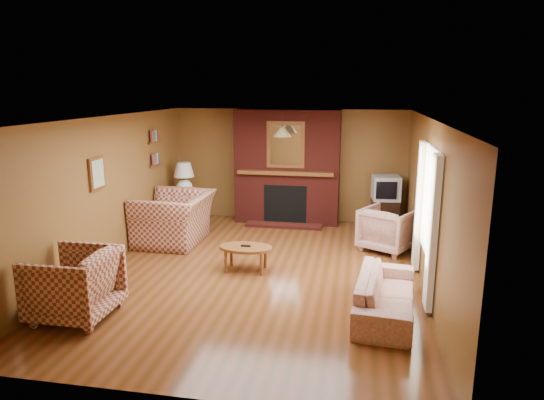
% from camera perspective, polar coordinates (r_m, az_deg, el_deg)
% --- Properties ---
extents(floor, '(6.50, 6.50, 0.00)m').
position_cam_1_polar(floor, '(7.73, -1.61, -8.44)').
color(floor, '#4E2C10').
rests_on(floor, ground).
extents(ceiling, '(6.50, 6.50, 0.00)m').
position_cam_1_polar(ceiling, '(7.21, -1.73, 9.61)').
color(ceiling, silver).
rests_on(ceiling, wall_back).
extents(wall_back, '(6.50, 0.00, 6.50)m').
position_cam_1_polar(wall_back, '(10.53, 2.00, 4.11)').
color(wall_back, brown).
rests_on(wall_back, floor).
extents(wall_front, '(6.50, 0.00, 6.50)m').
position_cam_1_polar(wall_front, '(4.39, -10.59, -8.99)').
color(wall_front, brown).
rests_on(wall_front, floor).
extents(wall_left, '(0.00, 6.50, 6.50)m').
position_cam_1_polar(wall_left, '(8.26, -18.90, 0.94)').
color(wall_left, brown).
rests_on(wall_left, floor).
extents(wall_right, '(0.00, 6.50, 6.50)m').
position_cam_1_polar(wall_right, '(7.30, 17.92, -0.52)').
color(wall_right, brown).
rests_on(wall_right, floor).
extents(fireplace, '(2.20, 0.82, 2.40)m').
position_cam_1_polar(fireplace, '(10.27, 1.78, 3.79)').
color(fireplace, '#4F1611').
rests_on(fireplace, floor).
extents(window_right, '(0.10, 1.85, 2.00)m').
position_cam_1_polar(window_right, '(7.11, 17.70, -1.45)').
color(window_right, beige).
rests_on(window_right, wall_right).
extents(bookshelf, '(0.09, 0.55, 0.71)m').
position_cam_1_polar(bookshelf, '(9.84, -13.46, 5.88)').
color(bookshelf, brown).
rests_on(bookshelf, wall_left).
extents(botanical_print, '(0.05, 0.40, 0.50)m').
position_cam_1_polar(botanical_print, '(7.92, -19.91, 2.95)').
color(botanical_print, brown).
rests_on(botanical_print, wall_left).
extents(pendant_light, '(0.36, 0.36, 0.48)m').
position_cam_1_polar(pendant_light, '(9.50, 1.20, 8.01)').
color(pendant_light, black).
rests_on(pendant_light, ceiling).
extents(plaid_loveseat, '(1.25, 1.43, 0.92)m').
position_cam_1_polar(plaid_loveseat, '(9.22, -11.39, -2.12)').
color(plaid_loveseat, maroon).
rests_on(plaid_loveseat, floor).
extents(plaid_armchair, '(0.97, 0.94, 0.88)m').
position_cam_1_polar(plaid_armchair, '(6.62, -22.28, -9.17)').
color(plaid_armchair, maroon).
rests_on(plaid_armchair, floor).
extents(floral_sofa, '(0.87, 1.83, 0.52)m').
position_cam_1_polar(floral_sofa, '(6.48, 13.23, -10.72)').
color(floral_sofa, beige).
rests_on(floral_sofa, floor).
extents(floral_armchair, '(1.14, 1.14, 0.77)m').
position_cam_1_polar(floral_armchair, '(8.86, 13.43, -3.34)').
color(floral_armchair, beige).
rests_on(floral_armchair, floor).
extents(coffee_table, '(0.85, 0.52, 0.42)m').
position_cam_1_polar(coffee_table, '(7.68, -3.11, -5.84)').
color(coffee_table, brown).
rests_on(coffee_table, floor).
extents(side_table, '(0.49, 0.49, 0.62)m').
position_cam_1_polar(side_table, '(10.46, -10.15, -1.12)').
color(side_table, brown).
rests_on(side_table, floor).
extents(table_lamp, '(0.42, 0.42, 0.70)m').
position_cam_1_polar(table_lamp, '(10.31, -10.31, 2.66)').
color(table_lamp, white).
rests_on(table_lamp, side_table).
extents(tv_stand, '(0.57, 0.52, 0.62)m').
position_cam_1_polar(tv_stand, '(10.17, 13.09, -1.65)').
color(tv_stand, black).
rests_on(tv_stand, floor).
extents(crt_tv, '(0.58, 0.58, 0.49)m').
position_cam_1_polar(crt_tv, '(10.04, 13.25, 1.41)').
color(crt_tv, '#AFB2B7').
rests_on(crt_tv, tv_stand).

